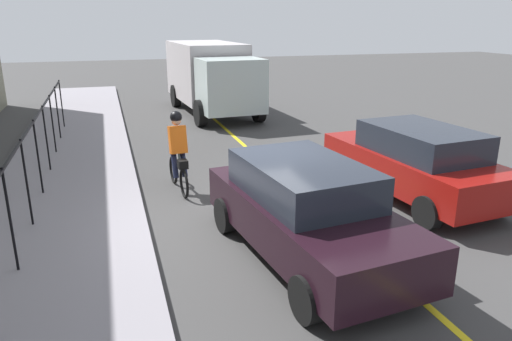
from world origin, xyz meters
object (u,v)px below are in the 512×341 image
(cyclist_lead, at_px, (178,152))
(parked_sedan_rear, at_px, (306,210))
(patrol_sedan, at_px, (415,161))
(box_truck_background, at_px, (211,75))

(cyclist_lead, xyz_separation_m, parked_sedan_rear, (-3.74, -1.47, -0.09))
(patrol_sedan, bearing_deg, parked_sedan_rear, 114.36)
(box_truck_background, bearing_deg, parked_sedan_rear, -8.89)
(parked_sedan_rear, bearing_deg, box_truck_background, 167.93)
(cyclist_lead, xyz_separation_m, box_truck_background, (9.20, -2.74, 0.64))
(patrol_sedan, bearing_deg, cyclist_lead, 63.38)
(parked_sedan_rear, distance_m, box_truck_background, 13.02)
(cyclist_lead, bearing_deg, patrol_sedan, -115.91)
(patrol_sedan, xyz_separation_m, parked_sedan_rear, (-1.87, 3.29, 0.00))
(parked_sedan_rear, relative_size, box_truck_background, 0.67)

